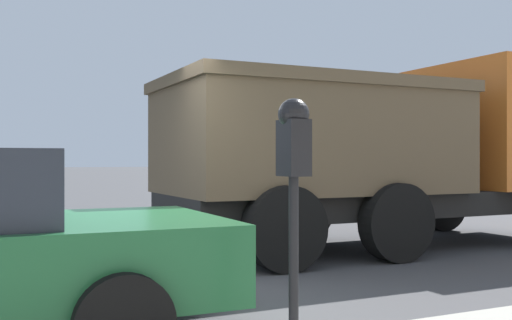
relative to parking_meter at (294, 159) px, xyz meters
name	(u,v)px	position (x,y,z in m)	size (l,w,h in m)	color
ground_plane	(114,301)	(2.56, 0.55, -1.35)	(220.00, 220.00, 0.00)	#424244
parking_meter	(294,159)	(0.00, 0.00, 0.00)	(0.21, 0.19, 1.55)	black
dump_truck	(385,148)	(4.40, -4.00, 0.19)	(2.79, 6.75, 2.93)	black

